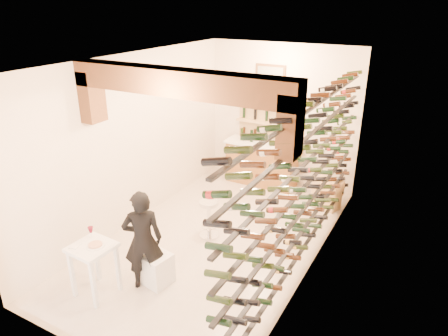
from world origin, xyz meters
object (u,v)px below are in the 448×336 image
object	(u,v)px
person	(143,240)
crate_lower	(327,201)
white_stool	(157,269)
tasting_table	(93,254)
back_counter	(261,162)
chrome_barstool	(209,216)
wine_rack	(303,178)

from	to	relation	value
person	crate_lower	distance (m)	4.22
white_stool	crate_lower	bearing A→B (deg)	66.84
crate_lower	tasting_table	bearing A→B (deg)	-117.17
white_stool	person	distance (m)	0.57
back_counter	person	xyz separation A→B (m)	(-0.00, -4.26, 0.26)
white_stool	crate_lower	xyz separation A→B (m)	(1.58, 3.69, -0.10)
white_stool	person	xyz separation A→B (m)	(-0.12, -0.12, 0.54)
white_stool	chrome_barstool	world-z (taller)	chrome_barstool
person	chrome_barstool	world-z (taller)	person
back_counter	tasting_table	size ratio (longest dim) A/B	1.71
back_counter	crate_lower	size ratio (longest dim) A/B	3.40
person	chrome_barstool	distance (m)	1.71
back_counter	wine_rack	bearing A→B (deg)	-55.34
chrome_barstool	crate_lower	size ratio (longest dim) A/B	1.42
wine_rack	crate_lower	world-z (taller)	wine_rack
wine_rack	back_counter	xyz separation A→B (m)	(-1.83, 2.65, -1.02)
back_counter	tasting_table	xyz separation A→B (m)	(-0.51, -4.76, 0.14)
tasting_table	person	distance (m)	0.72
tasting_table	person	bearing A→B (deg)	48.26
person	crate_lower	size ratio (longest dim) A/B	3.16
back_counter	crate_lower	distance (m)	1.80
wine_rack	chrome_barstool	xyz separation A→B (m)	(-1.70, 0.05, -1.14)
wine_rack	chrome_barstool	world-z (taller)	wine_rack
back_counter	chrome_barstool	distance (m)	2.60
wine_rack	back_counter	bearing A→B (deg)	124.66
wine_rack	person	world-z (taller)	wine_rack
tasting_table	wine_rack	bearing A→B (deg)	46.07
person	white_stool	bearing A→B (deg)	-173.41
chrome_barstool	crate_lower	xyz separation A→B (m)	(1.57, 2.15, -0.26)
white_stool	chrome_barstool	bearing A→B (deg)	89.79
wine_rack	person	distance (m)	2.56
tasting_table	white_stool	size ratio (longest dim) A/B	2.02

